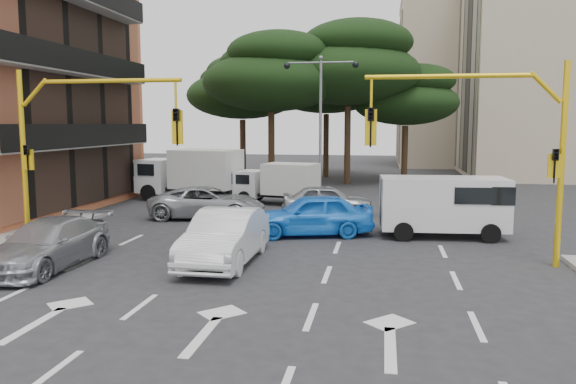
# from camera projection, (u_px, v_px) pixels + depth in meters

# --- Properties ---
(ground) EXTENTS (120.00, 120.00, 0.00)m
(ground) POSITION_uv_depth(u_px,v_px,m) (257.00, 271.00, 16.09)
(ground) COLOR #28282B
(ground) RESTS_ON ground
(median_strip) EXTENTS (1.40, 6.00, 0.15)m
(median_strip) POSITION_uv_depth(u_px,v_px,m) (320.00, 197.00, 31.73)
(median_strip) COLOR gray
(median_strip) RESTS_ON ground
(apartment_beige_far) EXTENTS (16.20, 12.15, 16.70)m
(apartment_beige_far) POSITION_uv_depth(u_px,v_px,m) (481.00, 82.00, 55.96)
(apartment_beige_far) COLOR #C4AB93
(apartment_beige_far) RESTS_ON ground
(pine_left_near) EXTENTS (9.15, 9.15, 10.23)m
(pine_left_near) POSITION_uv_depth(u_px,v_px,m) (272.00, 72.00, 37.30)
(pine_left_near) COLOR #382616
(pine_left_near) RESTS_ON ground
(pine_center) EXTENTS (9.98, 9.98, 11.16)m
(pine_center) POSITION_uv_depth(u_px,v_px,m) (349.00, 63.00, 38.34)
(pine_center) COLOR #382616
(pine_center) RESTS_ON ground
(pine_left_far) EXTENTS (8.32, 8.32, 9.30)m
(pine_left_far) POSITION_uv_depth(u_px,v_px,m) (243.00, 87.00, 41.80)
(pine_left_far) COLOR #382616
(pine_left_far) RESTS_ON ground
(pine_right) EXTENTS (7.49, 7.49, 8.37)m
(pine_right) POSITION_uv_depth(u_px,v_px,m) (407.00, 95.00, 39.88)
(pine_right) COLOR #382616
(pine_right) RESTS_ON ground
(pine_back) EXTENTS (9.15, 9.15, 10.23)m
(pine_back) POSITION_uv_depth(u_px,v_px,m) (327.00, 80.00, 43.65)
(pine_back) COLOR #382616
(pine_back) RESTS_ON ground
(signal_mast_right) EXTENTS (5.79, 0.37, 6.00)m
(signal_mast_right) POSITION_uv_depth(u_px,v_px,m) (498.00, 135.00, 16.43)
(signal_mast_right) COLOR yellow
(signal_mast_right) RESTS_ON ground
(signal_mast_left) EXTENTS (5.79, 0.37, 6.00)m
(signal_mast_left) POSITION_uv_depth(u_px,v_px,m) (71.00, 134.00, 18.70)
(signal_mast_left) COLOR yellow
(signal_mast_left) RESTS_ON ground
(street_lamp_center) EXTENTS (4.16, 0.36, 7.77)m
(street_lamp_center) POSITION_uv_depth(u_px,v_px,m) (321.00, 101.00, 31.08)
(street_lamp_center) COLOR slate
(street_lamp_center) RESTS_ON median_strip
(car_white_hatch) EXTENTS (1.74, 4.92, 1.62)m
(car_white_hatch) POSITION_uv_depth(u_px,v_px,m) (225.00, 237.00, 16.95)
(car_white_hatch) COLOR silver
(car_white_hatch) RESTS_ON ground
(car_blue_compact) EXTENTS (4.98, 3.03, 1.59)m
(car_blue_compact) POSITION_uv_depth(u_px,v_px,m) (311.00, 215.00, 21.17)
(car_blue_compact) COLOR #1C7AE7
(car_blue_compact) RESTS_ON ground
(car_silver_wagon) EXTENTS (2.05, 4.87, 1.40)m
(car_silver_wagon) POSITION_uv_depth(u_px,v_px,m) (48.00, 244.00, 16.48)
(car_silver_wagon) COLOR #989AA0
(car_silver_wagon) RESTS_ON ground
(car_silver_cross_a) EXTENTS (5.30, 2.81, 1.42)m
(car_silver_cross_a) POSITION_uv_depth(u_px,v_px,m) (208.00, 203.00, 25.01)
(car_silver_cross_a) COLOR #9EA1A5
(car_silver_cross_a) RESTS_ON ground
(car_silver_cross_b) EXTENTS (4.39, 2.31, 1.42)m
(car_silver_cross_b) POSITION_uv_depth(u_px,v_px,m) (327.00, 200.00, 25.76)
(car_silver_cross_b) COLOR #969A9E
(car_silver_cross_b) RESTS_ON ground
(van_white) EXTENTS (4.70, 2.38, 2.28)m
(van_white) POSITION_uv_depth(u_px,v_px,m) (443.00, 207.00, 20.90)
(van_white) COLOR silver
(van_white) RESTS_ON ground
(box_truck_a) EXTENTS (6.06, 3.36, 2.82)m
(box_truck_a) POSITION_uv_depth(u_px,v_px,m) (190.00, 175.00, 30.78)
(box_truck_a) COLOR silver
(box_truck_a) RESTS_ON ground
(box_truck_b) EXTENTS (4.70, 2.76, 2.17)m
(box_truck_b) POSITION_uv_depth(u_px,v_px,m) (277.00, 184.00, 29.42)
(box_truck_b) COLOR silver
(box_truck_b) RESTS_ON ground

